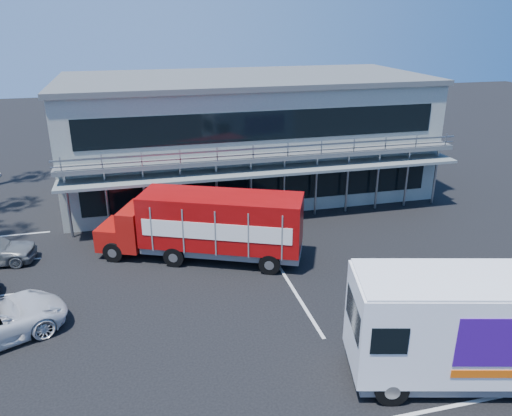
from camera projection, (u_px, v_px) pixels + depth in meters
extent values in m
plane|color=black|center=(256.00, 316.00, 19.15)|extent=(120.00, 120.00, 0.00)
cube|color=gray|center=(245.00, 136.00, 32.13)|extent=(22.00, 10.00, 7.00)
cube|color=#515454|center=(244.00, 78.00, 30.81)|extent=(22.40, 10.40, 0.30)
cube|color=#515454|center=(268.00, 157.00, 27.03)|extent=(22.00, 1.20, 0.25)
cube|color=gray|center=(271.00, 151.00, 26.35)|extent=(22.00, 0.08, 0.90)
cube|color=slate|center=(269.00, 171.00, 27.01)|extent=(22.00, 1.80, 0.15)
cube|color=black|center=(265.00, 189.00, 28.27)|extent=(20.00, 0.06, 1.60)
cube|color=black|center=(265.00, 126.00, 26.97)|extent=(20.00, 0.06, 1.60)
cube|color=#9C100C|center=(116.00, 234.00, 24.05)|extent=(2.01, 2.41, 1.10)
cube|color=#9C100C|center=(135.00, 226.00, 23.71)|extent=(1.76, 2.48, 1.93)
cube|color=black|center=(134.00, 215.00, 23.51)|extent=(0.82, 1.81, 0.64)
cube|color=#9A090A|center=(221.00, 220.00, 22.85)|extent=(7.67, 5.04, 2.39)
cube|color=slate|center=(222.00, 248.00, 23.36)|extent=(7.53, 4.72, 0.28)
cube|color=white|center=(215.00, 232.00, 21.82)|extent=(6.22, 2.72, 0.78)
cube|color=white|center=(227.00, 213.00, 23.95)|extent=(6.22, 2.72, 0.78)
cylinder|color=black|center=(113.00, 252.00, 23.24)|extent=(0.99, 0.64, 0.96)
cylinder|color=black|center=(131.00, 234.00, 25.10)|extent=(0.99, 0.64, 0.96)
cylinder|color=black|center=(174.00, 257.00, 22.79)|extent=(0.99, 0.64, 0.96)
cylinder|color=black|center=(187.00, 238.00, 24.65)|extent=(0.99, 0.64, 0.96)
cylinder|color=black|center=(270.00, 264.00, 22.11)|extent=(0.99, 0.64, 0.96)
cylinder|color=black|center=(275.00, 245.00, 23.97)|extent=(0.99, 0.64, 0.96)
cube|color=white|center=(474.00, 323.00, 15.14)|extent=(7.80, 4.27, 2.96)
cube|color=slate|center=(466.00, 367.00, 15.74)|extent=(7.45, 3.96, 0.37)
cube|color=black|center=(354.00, 314.00, 15.04)|extent=(0.57, 2.03, 1.01)
cube|color=white|center=(482.00, 279.00, 14.60)|extent=(7.65, 4.19, 0.08)
cube|color=#3B0E83|center=(485.00, 295.00, 16.26)|extent=(3.70, 0.96, 1.59)
cylinder|color=black|center=(391.00, 390.00, 14.67)|extent=(1.05, 0.52, 1.02)
cylinder|color=black|center=(375.00, 343.00, 16.76)|extent=(1.05, 0.52, 1.02)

